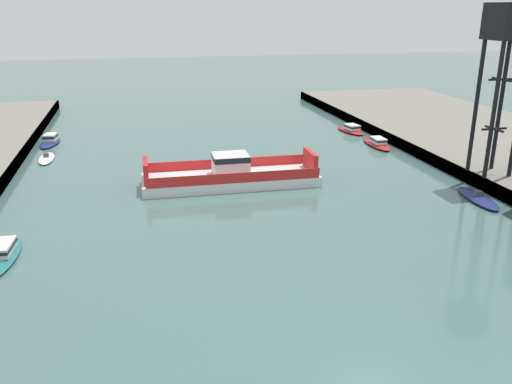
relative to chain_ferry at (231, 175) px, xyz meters
name	(u,v)px	position (x,y,z in m)	size (l,w,h in m)	color
chain_ferry	(231,175)	(0.00, 0.00, 0.00)	(19.37, 6.25, 3.48)	silver
moored_boat_near_left	(46,158)	(-21.32, 15.53, -0.88)	(1.98, 6.19, 0.86)	white
moored_boat_near_right	(377,143)	(23.34, 12.38, -0.58)	(2.41, 7.64, 1.33)	red
moored_boat_mid_left	(351,129)	(23.30, 21.67, -0.60)	(3.37, 7.01, 1.29)	red
moored_boat_far_left	(50,140)	(-21.91, 24.41, -0.55)	(3.10, 7.04, 1.40)	navy
moored_boat_upstream_b	(478,198)	(23.54, -10.68, -0.81)	(2.93, 7.47, 1.00)	navy
crane_tower	(508,37)	(27.36, -6.68, 14.67)	(3.88, 3.88, 17.61)	black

